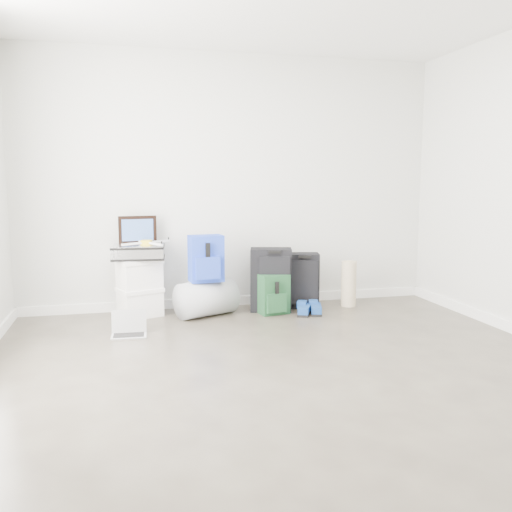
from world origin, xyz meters
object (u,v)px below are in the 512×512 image
object	(u,v)px
large_suitcase	(271,280)
carry_on	(301,280)
briefcase	(139,252)
duffel_bag	(206,298)
laptop	(129,329)
boxes_stack	(140,288)

from	to	relation	value
large_suitcase	carry_on	bearing A→B (deg)	25.70
briefcase	duffel_bag	xyz separation A→B (m)	(0.66, -0.16, -0.48)
carry_on	laptop	xyz separation A→B (m)	(-1.84, -0.66, -0.24)
briefcase	laptop	size ratio (longest dim) A/B	1.58
boxes_stack	briefcase	xyz separation A→B (m)	(0.00, 0.00, 0.36)
duffel_bag	large_suitcase	xyz separation A→B (m)	(0.70, 0.06, 0.15)
duffel_bag	large_suitcase	distance (m)	0.72
large_suitcase	laptop	bearing A→B (deg)	-143.64
briefcase	duffel_bag	size ratio (longest dim) A/B	0.86
boxes_stack	laptop	world-z (taller)	boxes_stack
large_suitcase	laptop	world-z (taller)	large_suitcase
briefcase	large_suitcase	size ratio (longest dim) A/B	0.76
boxes_stack	laptop	xyz separation A→B (m)	(-0.12, -0.69, -0.24)
laptop	carry_on	bearing A→B (deg)	22.94
large_suitcase	laptop	xyz separation A→B (m)	(-1.48, -0.59, -0.28)
large_suitcase	briefcase	bearing A→B (deg)	-169.48
boxes_stack	large_suitcase	world-z (taller)	large_suitcase
boxes_stack	carry_on	distance (m)	1.72
briefcase	boxes_stack	bearing A→B (deg)	0.00
carry_on	laptop	world-z (taller)	carry_on
boxes_stack	laptop	distance (m)	0.74
briefcase	carry_on	size ratio (longest dim) A/B	0.85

